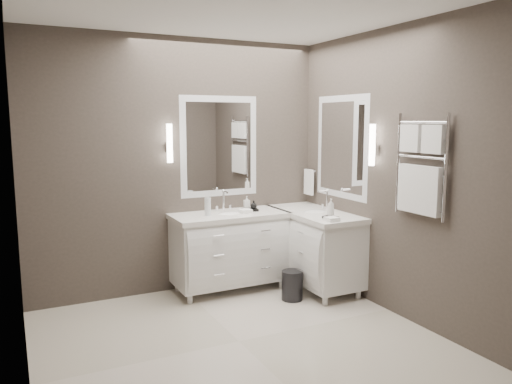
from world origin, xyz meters
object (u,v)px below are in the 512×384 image
vanity_right (314,244)px  waste_bin (292,285)px  vanity_back (230,246)px  towel_ladder (420,172)px

vanity_right → waste_bin: (-0.43, -0.25, -0.33)m
vanity_back → towel_ladder: (1.10, -1.63, 0.91)m
vanity_back → waste_bin: bearing=-52.0°
towel_ladder → vanity_back: bearing=124.1°
vanity_back → waste_bin: 0.80m
vanity_back → vanity_right: bearing=-20.4°
vanity_right → waste_bin: vanity_right is taller
towel_ladder → vanity_right: bearing=99.8°
towel_ladder → waste_bin: bearing=121.8°
waste_bin → vanity_right: bearing=30.5°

